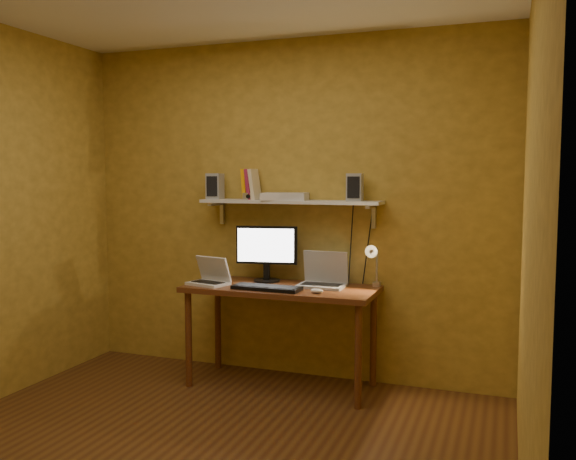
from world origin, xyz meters
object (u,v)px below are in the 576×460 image
at_px(netbook, 211,277).
at_px(speaker_right, 355,187).
at_px(mouse, 317,291).
at_px(desk_lamp, 374,260).
at_px(laptop, 323,277).
at_px(shelf_camera, 248,196).
at_px(desk, 281,298).
at_px(speaker_left, 215,186).
at_px(router, 285,196).
at_px(monitor, 267,250).
at_px(keyboard, 267,288).
at_px(wall_shelf, 290,202).

relative_size(netbook, speaker_right, 1.64).
relative_size(mouse, desk_lamp, 0.24).
height_order(laptop, mouse, laptop).
relative_size(mouse, shelf_camera, 0.97).
bearing_deg(shelf_camera, desk, -23.44).
xyz_separation_m(desk_lamp, speaker_left, (-1.29, 0.07, 0.52)).
bearing_deg(shelf_camera, router, 8.79).
relative_size(monitor, laptop, 1.38).
relative_size(netbook, router, 0.98).
bearing_deg(keyboard, netbook, 175.10).
relative_size(wall_shelf, desk_lamp, 3.73).
distance_m(monitor, speaker_left, 0.67).
height_order(wall_shelf, keyboard, wall_shelf).
height_order(monitor, laptop, monitor).
distance_m(keyboard, speaker_right, 0.97).
bearing_deg(keyboard, speaker_right, 35.45).
bearing_deg(speaker_right, monitor, -179.70).
relative_size(speaker_right, router, 0.60).
bearing_deg(laptop, mouse, -81.60).
distance_m(netbook, keyboard, 0.48).
xyz_separation_m(mouse, shelf_camera, (-0.65, 0.31, 0.64)).
bearing_deg(speaker_right, desk_lamp, -26.61).
bearing_deg(desk_lamp, speaker_left, 176.71).
relative_size(keyboard, desk_lamp, 1.32).
relative_size(desk, netbook, 4.28).
distance_m(desk_lamp, speaker_left, 1.39).
bearing_deg(laptop, monitor, 176.02).
height_order(laptop, netbook, laptop).
xyz_separation_m(desk, speaker_right, (0.50, 0.19, 0.81)).
bearing_deg(keyboard, wall_shelf, 84.76).
xyz_separation_m(wall_shelf, monitor, (-0.17, -0.04, -0.37)).
bearing_deg(mouse, shelf_camera, 157.44).
bearing_deg(desk_lamp, wall_shelf, 174.12).
xyz_separation_m(laptop, shelf_camera, (-0.61, 0.03, 0.58)).
xyz_separation_m(wall_shelf, speaker_left, (-0.63, 0.01, 0.12)).
bearing_deg(speaker_left, router, -3.70).
bearing_deg(speaker_right, speaker_left, 176.29).
distance_m(desk, netbook, 0.55).
distance_m(keyboard, mouse, 0.37).
distance_m(desk, mouse, 0.38).
height_order(desk_lamp, shelf_camera, shelf_camera).
bearing_deg(router, speaker_right, 1.33).
xyz_separation_m(laptop, netbook, (-0.81, -0.22, -0.01)).
distance_m(monitor, desk_lamp, 0.84).
bearing_deg(desk, monitor, 139.20).
distance_m(wall_shelf, shelf_camera, 0.33).
bearing_deg(keyboard, desk, 76.42).
height_order(monitor, mouse, monitor).
distance_m(wall_shelf, keyboard, 0.70).
relative_size(speaker_left, shelf_camera, 2.19).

